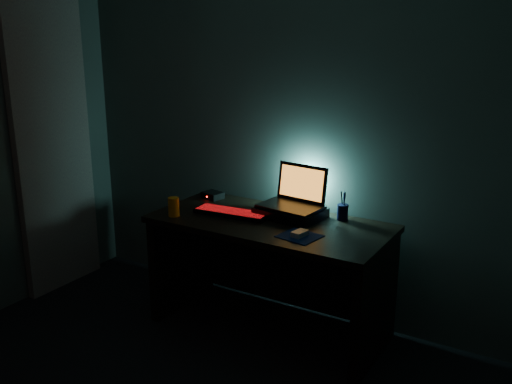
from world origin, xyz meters
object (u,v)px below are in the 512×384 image
at_px(pen_cup, 343,212).
at_px(router, 213,195).
at_px(juice_glass, 174,207).
at_px(keyboard, 232,213).
at_px(laptop, 295,197).
at_px(mouse, 300,233).

distance_m(pen_cup, router, 0.97).
bearing_deg(juice_glass, keyboard, 34.48).
bearing_deg(laptop, keyboard, -142.86).
bearing_deg(laptop, juice_glass, -141.17).
relative_size(pen_cup, juice_glass, 0.82).
bearing_deg(juice_glass, pen_cup, 26.97).
xyz_separation_m(juice_glass, router, (-0.02, 0.45, -0.04)).
bearing_deg(router, mouse, -11.33).
bearing_deg(mouse, keyboard, 176.11).
xyz_separation_m(mouse, juice_glass, (-0.86, -0.08, 0.04)).
relative_size(laptop, router, 2.64).
height_order(pen_cup, router, pen_cup).
distance_m(laptop, juice_glass, 0.78).
bearing_deg(router, keyboard, -25.28).
xyz_separation_m(laptop, pen_cup, (0.30, 0.07, -0.07)).
distance_m(juice_glass, router, 0.45).
height_order(mouse, router, router).
height_order(laptop, keyboard, laptop).
xyz_separation_m(laptop, juice_glass, (-0.65, -0.42, -0.06)).
bearing_deg(router, juice_glass, -76.22).
height_order(keyboard, mouse, mouse).
distance_m(mouse, pen_cup, 0.42).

